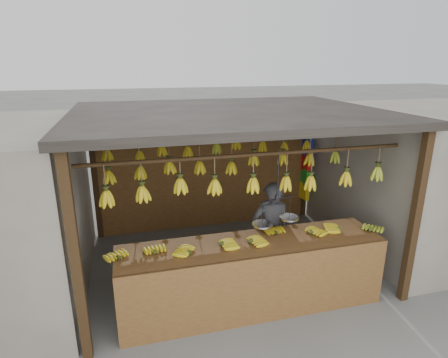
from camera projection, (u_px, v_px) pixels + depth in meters
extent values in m
plane|color=#5B5B57|center=(229.00, 263.00, 5.93)|extent=(80.00, 80.00, 0.00)
cube|color=black|center=(76.00, 262.00, 3.71)|extent=(0.10, 0.10, 2.30)
cube|color=black|center=(415.00, 220.00, 4.69)|extent=(0.10, 0.10, 2.30)
cube|color=black|center=(95.00, 176.00, 6.47)|extent=(0.10, 0.10, 2.30)
cube|color=black|center=(305.00, 161.00, 7.45)|extent=(0.10, 0.10, 2.30)
cube|color=black|center=(230.00, 114.00, 5.22)|extent=(4.30, 3.30, 0.10)
cylinder|color=black|center=(252.00, 155.00, 4.40)|extent=(4.00, 0.05, 0.05)
cylinder|color=black|center=(229.00, 138.00, 5.32)|extent=(4.00, 0.05, 0.05)
cylinder|color=black|center=(213.00, 127.00, 6.24)|extent=(4.00, 0.05, 0.05)
cube|color=brown|center=(208.00, 181.00, 7.04)|extent=(4.00, 0.06, 1.80)
cube|color=slate|center=(430.00, 176.00, 6.46)|extent=(3.00, 3.00, 2.30)
cube|color=brown|center=(252.00, 246.00, 4.65)|extent=(3.33, 0.74, 0.08)
cube|color=brown|center=(261.00, 291.00, 4.44)|extent=(3.33, 0.04, 0.90)
cube|color=black|center=(126.00, 313.00, 4.11)|extent=(0.07, 0.07, 0.82)
cube|color=black|center=(373.00, 273.00, 4.88)|extent=(0.07, 0.07, 0.82)
cube|color=black|center=(125.00, 281.00, 4.70)|extent=(0.07, 0.07, 0.82)
cube|color=black|center=(346.00, 250.00, 5.47)|extent=(0.07, 0.07, 0.82)
ellipsoid|color=gold|center=(120.00, 258.00, 4.22)|extent=(0.28, 0.30, 0.06)
ellipsoid|color=gold|center=(156.00, 253.00, 4.34)|extent=(0.21, 0.26, 0.06)
ellipsoid|color=gold|center=(190.00, 252.00, 4.35)|extent=(0.30, 0.29, 0.06)
ellipsoid|color=gold|center=(222.00, 245.00, 4.51)|extent=(0.25, 0.20, 0.06)
ellipsoid|color=gold|center=(252.00, 243.00, 4.58)|extent=(0.27, 0.22, 0.06)
ellipsoid|color=gold|center=(277.00, 233.00, 4.83)|extent=(0.20, 0.25, 0.06)
ellipsoid|color=gold|center=(312.00, 233.00, 4.83)|extent=(0.29, 0.27, 0.06)
ellipsoid|color=gold|center=(339.00, 229.00, 4.96)|extent=(0.29, 0.25, 0.06)
ellipsoid|color=#92A523|center=(372.00, 231.00, 4.90)|extent=(0.30, 0.30, 0.06)
ellipsoid|color=gold|center=(107.00, 199.00, 4.07)|extent=(0.16, 0.16, 0.28)
ellipsoid|color=gold|center=(143.00, 194.00, 4.21)|extent=(0.16, 0.16, 0.28)
ellipsoid|color=gold|center=(181.00, 186.00, 4.31)|extent=(0.16, 0.16, 0.28)
ellipsoid|color=gold|center=(215.00, 187.00, 4.37)|extent=(0.16, 0.16, 0.28)
ellipsoid|color=gold|center=(253.00, 185.00, 4.49)|extent=(0.16, 0.16, 0.28)
ellipsoid|color=gold|center=(286.00, 184.00, 4.69)|extent=(0.16, 0.16, 0.28)
ellipsoid|color=gold|center=(311.00, 183.00, 4.75)|extent=(0.16, 0.16, 0.28)
ellipsoid|color=gold|center=(346.00, 179.00, 4.78)|extent=(0.16, 0.16, 0.28)
ellipsoid|color=#92A523|center=(377.00, 174.00, 4.92)|extent=(0.16, 0.16, 0.28)
ellipsoid|color=gold|center=(109.00, 177.00, 5.00)|extent=(0.16, 0.16, 0.28)
ellipsoid|color=gold|center=(140.00, 173.00, 5.16)|extent=(0.16, 0.16, 0.28)
ellipsoid|color=gold|center=(170.00, 167.00, 5.17)|extent=(0.16, 0.16, 0.28)
ellipsoid|color=gold|center=(200.00, 168.00, 5.30)|extent=(0.16, 0.16, 0.28)
ellipsoid|color=gold|center=(231.00, 168.00, 5.43)|extent=(0.16, 0.16, 0.28)
ellipsoid|color=gold|center=(254.00, 159.00, 5.55)|extent=(0.16, 0.16, 0.28)
ellipsoid|color=gold|center=(282.00, 159.00, 5.60)|extent=(0.16, 0.16, 0.28)
ellipsoid|color=gold|center=(309.00, 159.00, 5.72)|extent=(0.16, 0.16, 0.28)
ellipsoid|color=#92A523|center=(335.00, 157.00, 5.83)|extent=(0.16, 0.16, 0.28)
ellipsoid|color=gold|center=(107.00, 155.00, 5.93)|extent=(0.16, 0.16, 0.28)
ellipsoid|color=gold|center=(140.00, 157.00, 6.05)|extent=(0.16, 0.16, 0.28)
ellipsoid|color=gold|center=(162.00, 150.00, 6.18)|extent=(0.16, 0.16, 0.28)
ellipsoid|color=gold|center=(188.00, 152.00, 6.23)|extent=(0.16, 0.16, 0.28)
ellipsoid|color=#92A523|center=(217.00, 148.00, 6.33)|extent=(0.16, 0.16, 0.28)
ellipsoid|color=gold|center=(236.00, 144.00, 6.46)|extent=(0.16, 0.16, 0.28)
ellipsoid|color=gold|center=(263.00, 147.00, 6.55)|extent=(0.16, 0.16, 0.28)
ellipsoid|color=gold|center=(284.00, 147.00, 6.71)|extent=(0.16, 0.16, 0.28)
ellipsoid|color=gold|center=(307.00, 146.00, 6.79)|extent=(0.16, 0.16, 0.28)
cylinder|color=black|center=(278.00, 177.00, 4.57)|extent=(0.02, 0.02, 0.59)
cylinder|color=black|center=(277.00, 199.00, 4.66)|extent=(0.45, 0.14, 0.02)
cylinder|color=silver|center=(262.00, 225.00, 4.65)|extent=(0.25, 0.25, 0.02)
cylinder|color=silver|center=(289.00, 218.00, 4.86)|extent=(0.25, 0.25, 0.02)
imported|color=#262628|center=(271.00, 233.00, 5.26)|extent=(0.58, 0.41, 1.50)
cube|color=#1426BF|center=(307.00, 147.00, 7.20)|extent=(0.08, 0.26, 0.34)
cube|color=red|center=(306.00, 162.00, 7.29)|extent=(0.08, 0.26, 0.34)
cube|color=#199926|center=(305.00, 177.00, 7.38)|extent=(0.08, 0.26, 0.34)
cube|color=yellow|center=(304.00, 191.00, 7.47)|extent=(0.08, 0.26, 0.34)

